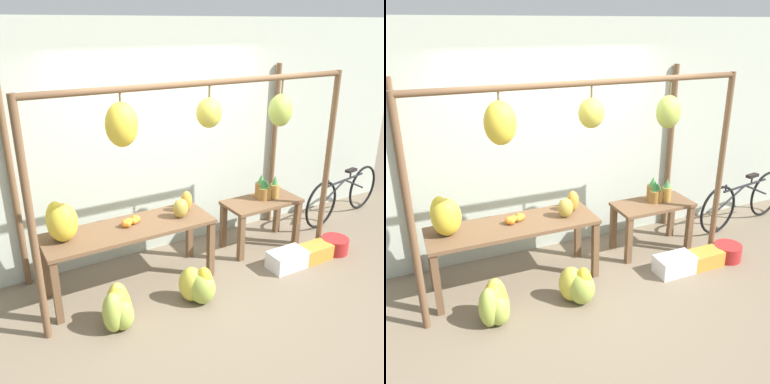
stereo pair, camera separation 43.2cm
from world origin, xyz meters
TOP-DOWN VIEW (x-y plane):
  - ground_plane at (0.00, 0.00)m, footprint 20.00×20.00m
  - shop_wall_back at (0.00, 1.39)m, footprint 8.00×0.08m
  - stall_awning at (-0.04, 0.47)m, footprint 3.48×1.17m
  - display_table_main at (-0.69, 0.70)m, footprint 1.82×0.60m
  - display_table_side at (1.11, 0.75)m, footprint 0.99×0.49m
  - banana_pile_on_table at (-1.38, 0.74)m, footprint 0.38×0.39m
  - orange_pile at (-0.66, 0.74)m, footprint 0.24×0.15m
  - pineapple_cluster at (1.18, 0.79)m, footprint 0.29×0.23m
  - banana_pile_ground_left at (-1.07, 0.11)m, footprint 0.39×0.41m
  - banana_pile_ground_right at (-0.21, 0.08)m, footprint 0.45×0.46m
  - fruit_crate_white at (1.05, 0.14)m, footprint 0.46×0.27m
  - blue_bucket at (1.83, 0.13)m, footprint 0.34×0.34m
  - parked_bicycle at (2.71, 0.85)m, footprint 1.75×0.34m
  - papaya_pile at (-0.05, 0.69)m, footprint 0.30×0.26m
  - fruit_crate_purple at (1.48, 0.12)m, footprint 0.41×0.25m

SIDE VIEW (x-z plane):
  - ground_plane at x=0.00m, z-range 0.00..0.00m
  - fruit_crate_purple at x=1.48m, z-range 0.00..0.19m
  - blue_bucket at x=1.83m, z-range 0.00..0.19m
  - fruit_crate_white at x=1.05m, z-range 0.00..0.21m
  - banana_pile_ground_right at x=-0.21m, z-range -0.02..0.40m
  - banana_pile_ground_left at x=-1.07m, z-range -0.02..0.41m
  - parked_bicycle at x=2.71m, z-range 0.00..0.73m
  - display_table_side at x=1.11m, z-range 0.18..0.82m
  - display_table_main at x=-0.69m, z-range 0.26..0.98m
  - pineapple_cluster at x=1.18m, z-range 0.60..0.91m
  - orange_pile at x=-0.66m, z-range 0.72..0.80m
  - papaya_pile at x=-0.05m, z-range 0.71..0.96m
  - banana_pile_on_table at x=-1.38m, z-range 0.72..1.12m
  - shop_wall_back at x=0.00m, z-range 0.00..2.80m
  - stall_awning at x=-0.04m, z-range 0.54..2.78m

